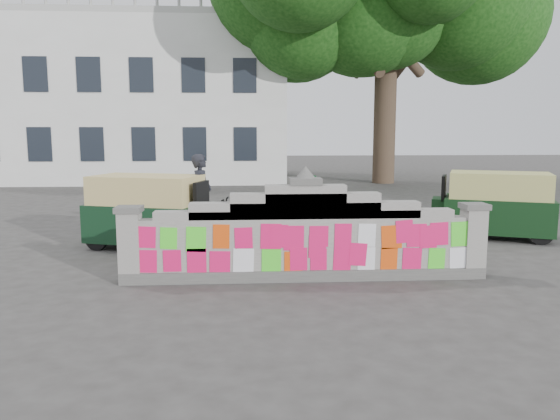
{
  "coord_description": "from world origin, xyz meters",
  "views": [
    {
      "loc": [
        -1.05,
        -9.33,
        2.59
      ],
      "look_at": [
        -0.38,
        1.0,
        1.1
      ],
      "focal_mm": 35.0,
      "sensor_mm": 36.0,
      "label": 1
    }
  ],
  "objects": [
    {
      "name": "cyclist_bike",
      "position": [
        -2.04,
        3.25,
        0.54
      ],
      "size": [
        2.15,
        1.06,
        1.08
      ],
      "primitive_type": "imported",
      "rotation": [
        0.0,
        0.0,
        1.4
      ],
      "color": "black",
      "rests_on": "ground"
    },
    {
      "name": "parapet_wall",
      "position": [
        -0.0,
        -0.01,
        0.75
      ],
      "size": [
        6.48,
        0.44,
        2.01
      ],
      "color": "#4C4C49",
      "rests_on": "ground"
    },
    {
      "name": "ground",
      "position": [
        0.0,
        0.0,
        0.0
      ],
      "size": [
        100.0,
        100.0,
        0.0
      ],
      "primitive_type": "plane",
      "color": "#383533",
      "rests_on": "ground"
    },
    {
      "name": "cyclist_rider",
      "position": [
        -2.04,
        3.25,
        0.92
      ],
      "size": [
        0.55,
        0.73,
        1.83
      ],
      "primitive_type": "imported",
      "rotation": [
        0.0,
        0.0,
        1.4
      ],
      "color": "black",
      "rests_on": "ground"
    },
    {
      "name": "shade_tree",
      "position": [
        6.0,
        18.0,
        8.94
      ],
      "size": [
        12.0,
        10.0,
        12.0
      ],
      "color": "#38281E",
      "rests_on": "ground"
    },
    {
      "name": "building",
      "position": [
        -7.0,
        21.98,
        4.01
      ],
      "size": [
        16.0,
        10.0,
        8.9
      ],
      "color": "silver",
      "rests_on": "ground"
    },
    {
      "name": "rickshaw_right",
      "position": [
        5.07,
        3.53,
        0.83
      ],
      "size": [
        2.99,
        2.21,
        1.61
      ],
      "rotation": [
        0.0,
        0.0,
        2.74
      ],
      "color": "black",
      "rests_on": "ground"
    },
    {
      "name": "pedestrian",
      "position": [
        0.4,
        2.73,
        0.82
      ],
      "size": [
        0.66,
        0.83,
        1.63
      ],
      "primitive_type": "imported",
      "rotation": [
        0.0,
        0.0,
        -1.52
      ],
      "color": "#217B3E",
      "rests_on": "ground"
    },
    {
      "name": "rickshaw_left",
      "position": [
        -3.17,
        2.92,
        0.84
      ],
      "size": [
        3.02,
        2.06,
        1.62
      ],
      "rotation": [
        0.0,
        0.0,
        -0.31
      ],
      "color": "black",
      "rests_on": "ground"
    }
  ]
}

